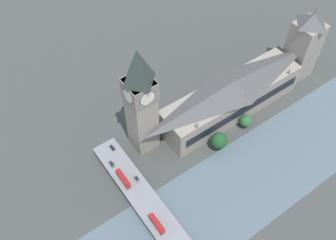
# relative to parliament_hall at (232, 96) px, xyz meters

# --- Properties ---
(ground_plane) EXTENTS (600.00, 600.00, 0.00)m
(ground_plane) POSITION_rel_parliament_hall_xyz_m (-14.68, 8.00, -13.32)
(ground_plane) COLOR #424442
(river_water) EXTENTS (50.34, 360.00, 0.30)m
(river_water) POSITION_rel_parliament_hall_xyz_m (-45.85, 8.00, -13.17)
(river_water) COLOR slate
(river_water) RESTS_ON ground_plane
(parliament_hall) EXTENTS (23.83, 96.95, 26.81)m
(parliament_hall) POSITION_rel_parliament_hall_xyz_m (0.00, 0.00, 0.00)
(parliament_hall) COLOR gray
(parliament_hall) RESTS_ON ground_plane
(clock_tower) EXTENTS (15.02, 15.02, 73.20)m
(clock_tower) POSITION_rel_parliament_hall_xyz_m (10.42, 59.36, 25.33)
(clock_tower) COLOR gray
(clock_tower) RESTS_ON ground_plane
(victoria_tower) EXTENTS (17.00, 17.00, 52.92)m
(victoria_tower) POSITION_rel_parliament_hall_xyz_m (0.06, -60.98, 11.14)
(victoria_tower) COLOR gray
(victoria_tower) RESTS_ON ground_plane
(road_bridge) EXTENTS (132.68, 14.23, 5.70)m
(road_bridge) POSITION_rel_parliament_hall_xyz_m (-45.85, 81.36, -8.72)
(road_bridge) COLOR slate
(road_bridge) RESTS_ON ground_plane
(double_decker_bus_lead) EXTENTS (11.80, 2.53, 5.07)m
(double_decker_bus_lead) POSITION_rel_parliament_hall_xyz_m (-8.23, 84.65, -4.83)
(double_decker_bus_lead) COLOR red
(double_decker_bus_lead) RESTS_ON road_bridge
(double_decker_bus_mid) EXTENTS (11.22, 2.58, 4.65)m
(double_decker_bus_mid) POSITION_rel_parliament_hall_xyz_m (-39.88, 84.16, -5.04)
(double_decker_bus_mid) COLOR red
(double_decker_bus_mid) RESTS_ON road_bridge
(car_northbound_lead) EXTENTS (4.34, 1.90, 1.49)m
(car_northbound_lead) POSITION_rel_parliament_hall_xyz_m (4.72, 84.60, -6.86)
(car_northbound_lead) COLOR #2D5638
(car_northbound_lead) RESTS_ON road_bridge
(car_northbound_mid) EXTENTS (4.71, 1.74, 1.35)m
(car_northbound_mid) POSITION_rel_parliament_hall_xyz_m (-11.39, 78.21, -6.93)
(car_northbound_mid) COLOR slate
(car_northbound_mid) RESTS_ON road_bridge
(car_southbound_mid) EXTENTS (4.00, 1.78, 1.41)m
(car_southbound_mid) POSITION_rel_parliament_hall_xyz_m (14.16, 78.77, -6.92)
(car_southbound_mid) COLOR black
(car_southbound_mid) RESTS_ON road_bridge
(tree_embankment_near) EXTENTS (9.90, 9.90, 12.59)m
(tree_embankment_near) POSITION_rel_parliament_hall_xyz_m (-18.58, 25.28, -5.69)
(tree_embankment_near) COLOR brown
(tree_embankment_near) RESTS_ON ground_plane
(tree_embankment_mid) EXTENTS (7.66, 7.66, 9.65)m
(tree_embankment_mid) POSITION_rel_parliament_hall_xyz_m (-15.71, 1.25, -7.51)
(tree_embankment_mid) COLOR brown
(tree_embankment_mid) RESTS_ON ground_plane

